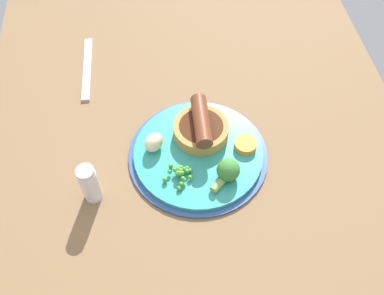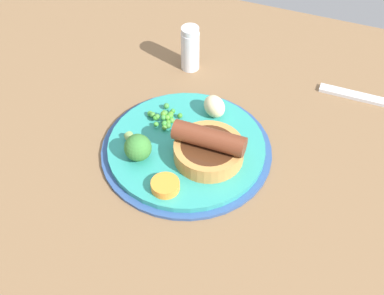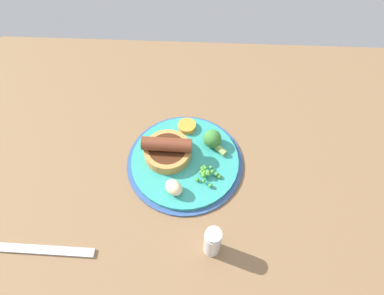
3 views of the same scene
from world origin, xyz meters
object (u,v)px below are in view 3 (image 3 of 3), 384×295
Objects in this scene: dinner_plate at (184,160)px; potato_chunk_0 at (174,188)px; pea_pile at (207,173)px; fork at (46,250)px; broccoli_floret_near at (213,140)px; sausage_pudding at (167,150)px; carrot_slice_1 at (189,126)px; salt_shaker at (212,242)px.

dinner_plate is 8.53cm from potato_chunk_0.
pea_pile is 33.74cm from fork.
broccoli_floret_near is at bearing 31.99° from dinner_plate.
sausage_pudding is at bearing 64.41° from broccoli_floret_near.
carrot_slice_1 is 38.08cm from fork.
dinner_plate is 31.91cm from fork.
dinner_plate is at bearing 41.21° from fork.
broccoli_floret_near is at bearing 39.70° from fork.
broccoli_floret_near is at bearing -38.40° from carrot_slice_1.
fork is (-20.81, -21.26, -3.06)cm from sausage_pudding.
broccoli_floret_near reaches higher than potato_chunk_0.
sausage_pudding is 8.64cm from carrot_slice_1.
fork is at bearing 46.76° from sausage_pudding.
dinner_plate is at bearing 108.21° from salt_shaker.
carrot_slice_1 reaches higher than fork.
broccoli_floret_near reaches higher than fork.
broccoli_floret_near is 14.02cm from potato_chunk_0.
potato_chunk_0 is 16.29cm from carrot_slice_1.
salt_shaker reaches higher than broccoli_floret_near.
broccoli_floret_near is 39.09cm from fork.
fork is at bearing -130.95° from carrot_slice_1.
broccoli_floret_near is 0.68× the size of salt_shaker.
broccoli_floret_near is at bearing -160.63° from sausage_pudding.
carrot_slice_1 is 0.22× the size of fork.
dinner_plate is 6.68cm from pea_pile.
dinner_plate is at bearing 171.06° from sausage_pudding.
potato_chunk_0 is 0.47× the size of salt_shaker.
sausage_pudding is at bearing 151.08° from pea_pile.
broccoli_floret_near is at bearing 90.39° from salt_shaker.
dinner_plate is 3.13× the size of salt_shaker.
dinner_plate is 7.63cm from broccoli_floret_near.
dinner_plate is 6.61× the size of potato_chunk_0.
dinner_plate is 6.30× the size of carrot_slice_1.
fork is (-24.93, -28.73, -1.73)cm from carrot_slice_1.
broccoli_floret_near is at bearing 57.30° from potato_chunk_0.
salt_shaker reaches higher than sausage_pudding.
potato_chunk_0 is at bearing -100.75° from dinner_plate.
carrot_slice_1 is (4.12, 7.47, -1.33)cm from sausage_pudding.
pea_pile is 0.66× the size of salt_shaker.
pea_pile is 7.65cm from potato_chunk_0.
dinner_plate is at bearing 140.75° from pea_pile.
pea_pile is 1.40× the size of potato_chunk_0.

